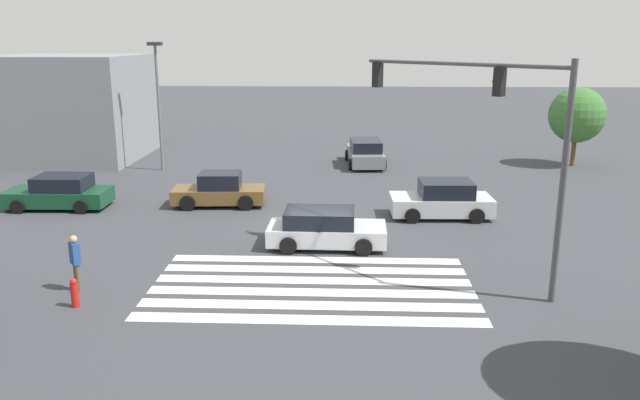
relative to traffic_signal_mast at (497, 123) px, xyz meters
name	(u,v)px	position (x,y,z in m)	size (l,w,h in m)	color
ground_plane	(320,227)	(-5.48, 5.48, -5.00)	(152.01, 152.01, 0.00)	#3D3F44
crosswalk_markings	(312,286)	(-5.48, -0.70, -5.00)	(9.92, 5.35, 0.01)	silver
traffic_signal_mast	(497,123)	(0.00, 0.00, 0.00)	(5.34, 5.34, 6.92)	#47474C
car_0	(442,200)	(-0.32, 7.27, -4.27)	(4.33, 2.30, 1.58)	silver
car_1	(325,229)	(-5.21, 3.17, -4.33)	(4.34, 2.23, 1.38)	silver
car_2	(365,153)	(-3.27, 18.41, -4.26)	(2.41, 4.89, 1.56)	gray
car_4	(60,193)	(-17.33, 8.06, -4.31)	(4.54, 2.28, 1.49)	#144728
car_5	(219,191)	(-10.21, 8.75, -4.31)	(4.26, 2.19, 1.53)	brown
corner_building	(72,107)	(-21.70, 20.11, -1.79)	(8.38, 8.38, 6.42)	gray
pedestrian	(75,260)	(-12.58, -1.29, -4.02)	(0.41, 0.41, 1.74)	brown
street_light_pole_a	(158,94)	(-15.07, 16.46, -0.61)	(0.80, 0.36, 7.23)	slate
tree_corner_a	(577,115)	(9.19, 18.75, -1.96)	(3.26, 3.26, 4.68)	brown
fire_hydrant	(75,293)	(-12.15, -2.48, -4.57)	(0.22, 0.22, 0.86)	red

